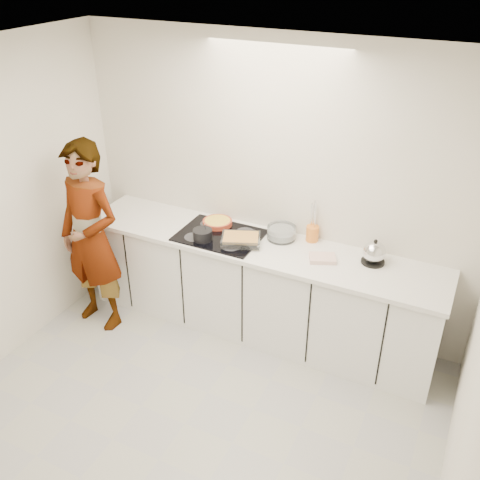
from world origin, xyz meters
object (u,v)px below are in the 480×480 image
at_px(cook, 91,238).
at_px(mixing_bowl, 281,233).
at_px(hob, 220,235).
at_px(baking_dish, 241,239).
at_px(utensil_crock, 312,234).
at_px(kettle, 374,253).
at_px(saucepan, 203,235).
at_px(tart_dish, 217,222).

bearing_deg(cook, mixing_bowl, 29.95).
xyz_separation_m(hob, mixing_bowl, (0.50, 0.19, 0.05)).
xyz_separation_m(baking_dish, utensil_crock, (0.52, 0.33, 0.02)).
relative_size(baking_dish, kettle, 1.71).
distance_m(hob, saucepan, 0.18).
height_order(saucepan, baking_dish, saucepan).
xyz_separation_m(hob, cook, (-1.02, -0.50, -0.03)).
relative_size(hob, saucepan, 4.02).
bearing_deg(cook, saucepan, 26.56).
xyz_separation_m(kettle, utensil_crock, (-0.56, 0.13, -0.02)).
relative_size(kettle, utensil_crock, 1.68).
bearing_deg(tart_dish, mixing_bowl, 3.49).
distance_m(saucepan, cook, 1.00).
bearing_deg(baking_dish, cook, -160.15).
xyz_separation_m(utensil_crock, cook, (-1.78, -0.78, -0.09)).
bearing_deg(cook, tart_dish, 41.18).
relative_size(mixing_bowl, cook, 0.16).
bearing_deg(mixing_bowl, utensil_crock, 18.54).
xyz_separation_m(saucepan, cook, (-0.93, -0.36, -0.08)).
relative_size(baking_dish, cook, 0.22).
bearing_deg(saucepan, baking_dish, 15.91).
xyz_separation_m(saucepan, baking_dish, (0.32, 0.09, -0.01)).
relative_size(hob, utensil_crock, 5.26).
height_order(hob, baking_dish, baking_dish).
xyz_separation_m(hob, baking_dish, (0.23, -0.05, 0.04)).
bearing_deg(baking_dish, mixing_bowl, 41.89).
xyz_separation_m(tart_dish, baking_dish, (0.34, -0.21, 0.01)).
bearing_deg(mixing_bowl, saucepan, -150.48).
height_order(mixing_bowl, kettle, kettle).
height_order(saucepan, cook, cook).
distance_m(saucepan, baking_dish, 0.33).
height_order(baking_dish, utensil_crock, utensil_crock).
distance_m(hob, mixing_bowl, 0.54).
xyz_separation_m(mixing_bowl, kettle, (0.82, -0.05, 0.04)).
distance_m(hob, cook, 1.14).
distance_m(hob, utensil_crock, 0.81).
distance_m(hob, kettle, 1.33).
distance_m(tart_dish, kettle, 1.43).
height_order(saucepan, kettle, kettle).
distance_m(hob, tart_dish, 0.19).
bearing_deg(kettle, mixing_bowl, 176.79).
bearing_deg(hob, cook, -153.78).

